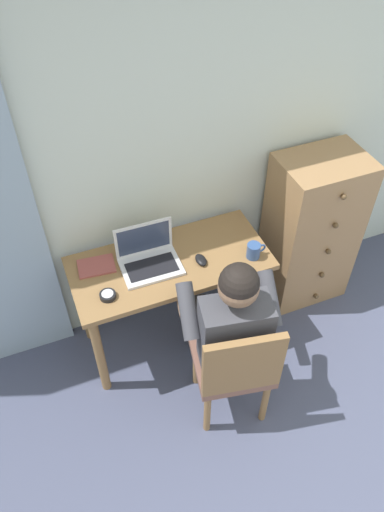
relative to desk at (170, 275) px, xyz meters
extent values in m
cube|color=silver|center=(0.27, 0.34, 0.64)|extent=(4.80, 0.05, 2.50)
cube|color=olive|center=(0.00, 0.00, 0.11)|extent=(1.17, 0.54, 0.03)
cylinder|color=olive|center=(-0.53, -0.21, -0.26)|extent=(0.06, 0.06, 0.70)
cylinder|color=olive|center=(0.53, -0.21, -0.26)|extent=(0.06, 0.06, 0.70)
cylinder|color=olive|center=(-0.53, 0.21, -0.26)|extent=(0.06, 0.06, 0.70)
cylinder|color=olive|center=(0.53, 0.21, -0.26)|extent=(0.06, 0.06, 0.70)
cube|color=#9E754C|center=(1.03, 0.08, -0.05)|extent=(0.55, 0.40, 1.12)
sphere|color=brown|center=(1.03, -0.14, -0.50)|extent=(0.04, 0.04, 0.04)
sphere|color=brown|center=(1.03, -0.14, -0.28)|extent=(0.04, 0.04, 0.04)
sphere|color=brown|center=(1.03, -0.14, -0.05)|extent=(0.04, 0.04, 0.04)
sphere|color=brown|center=(1.03, -0.14, 0.17)|extent=(0.04, 0.04, 0.04)
sphere|color=brown|center=(1.03, -0.14, 0.40)|extent=(0.04, 0.04, 0.04)
cube|color=brown|center=(0.15, -0.58, -0.19)|extent=(0.49, 0.47, 0.05)
cube|color=olive|center=(0.11, -0.75, 0.05)|extent=(0.42, 0.12, 0.42)
cylinder|color=olive|center=(0.35, -0.45, -0.41)|extent=(0.04, 0.04, 0.40)
cylinder|color=olive|center=(0.01, -0.39, -0.41)|extent=(0.04, 0.04, 0.40)
cylinder|color=olive|center=(0.29, -0.76, -0.41)|extent=(0.04, 0.04, 0.40)
cylinder|color=olive|center=(-0.05, -0.70, -0.41)|extent=(0.04, 0.04, 0.40)
cylinder|color=#4C4C4C|center=(0.27, -0.38, -0.14)|extent=(0.21, 0.42, 0.14)
cylinder|color=#4C4C4C|center=(0.10, -0.34, -0.14)|extent=(0.21, 0.42, 0.14)
cylinder|color=#4C4C4C|center=(0.31, -0.18, -0.38)|extent=(0.11, 0.11, 0.47)
cylinder|color=#4C4C4C|center=(0.14, -0.15, -0.38)|extent=(0.11, 0.11, 0.47)
cube|color=#3F3F47|center=(0.14, -0.58, 0.09)|extent=(0.39, 0.26, 0.46)
cylinder|color=#3F3F47|center=(0.38, -0.50, 0.17)|extent=(0.14, 0.31, 0.25)
cylinder|color=#3F3F47|center=(-0.05, -0.42, 0.17)|extent=(0.14, 0.31, 0.25)
cylinder|color=#846047|center=(0.42, -0.30, 0.06)|extent=(0.12, 0.28, 0.11)
cylinder|color=#846047|center=(-0.01, -0.22, 0.06)|extent=(0.12, 0.28, 0.11)
sphere|color=#846047|center=(0.14, -0.57, 0.45)|extent=(0.20, 0.20, 0.20)
sphere|color=black|center=(0.14, -0.57, 0.48)|extent=(0.20, 0.20, 0.20)
cube|color=silver|center=(-0.12, -0.01, 0.13)|extent=(0.34, 0.25, 0.02)
cube|color=black|center=(-0.12, -0.02, 0.14)|extent=(0.29, 0.16, 0.00)
cube|color=silver|center=(-0.11, 0.11, 0.25)|extent=(0.34, 0.02, 0.22)
cube|color=#2D3851|center=(-0.11, 0.11, 0.25)|extent=(0.31, 0.01, 0.18)
ellipsoid|color=black|center=(0.17, -0.07, 0.14)|extent=(0.06, 0.10, 0.03)
cylinder|color=black|center=(-0.41, -0.13, 0.14)|extent=(0.09, 0.09, 0.03)
cylinder|color=silver|center=(-0.41, -0.13, 0.15)|extent=(0.06, 0.06, 0.00)
cube|color=#994742|center=(-0.41, 0.12, 0.13)|extent=(0.22, 0.17, 0.01)
cylinder|color=#33518C|center=(0.47, -0.15, 0.17)|extent=(0.08, 0.08, 0.09)
torus|color=#33518C|center=(0.52, -0.15, 0.18)|extent=(0.06, 0.01, 0.06)
camera|label=1|loc=(-0.63, -1.91, 2.21)|focal=34.85mm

